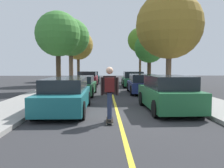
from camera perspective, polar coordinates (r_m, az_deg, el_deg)
The scene contains 17 objects.
ground at distance 8.63m, azimuth 1.57°, elevation -7.90°, with size 80.00×80.00×0.00m, color #2D2D30.
center_line at distance 12.57m, azimuth 0.51°, elevation -4.07°, with size 0.12×39.20×0.01m, color gold.
parked_car_left_nearest at distance 9.71m, azimuth -11.27°, elevation -2.61°, with size 1.85×4.44×1.34m.
parked_car_left_near at distance 15.16m, azimuth -7.82°, elevation -0.39°, with size 2.06×4.08×1.23m.
parked_car_left_far at distance 22.04m, azimuth -5.93°, elevation 1.23°, with size 1.92×4.32×1.39m.
parked_car_left_farthest at distance 28.72m, azimuth -4.96°, elevation 1.81°, with size 1.89×4.06×1.26m.
parked_car_right_nearest at distance 9.94m, azimuth 13.36°, elevation -2.26°, with size 1.92×4.14×1.45m.
parked_car_right_near at distance 16.23m, azimuth 7.43°, elevation 0.01°, with size 1.99×4.07×1.30m.
parked_car_right_far at distance 21.77m, azimuth 5.08°, elevation 1.17°, with size 2.06×4.49×1.37m.
street_tree_left_nearest at distance 18.24m, azimuth -12.96°, elevation 11.66°, with size 3.34×3.34×5.77m.
street_tree_left_near at distance 24.78m, azimuth -9.97°, elevation 11.00°, with size 3.82×3.82×6.58m.
street_tree_left_far at distance 31.42m, azimuth -8.19°, elevation 9.32°, with size 3.87×3.87×6.46m.
street_tree_right_nearest at distance 17.15m, azimuth 13.70°, elevation 13.60°, with size 4.62×4.62×6.83m.
street_tree_right_near at distance 24.02m, azimuth 9.04°, elevation 8.57°, with size 2.99×2.99×5.06m.
street_tree_right_far at distance 30.16m, azimuth 6.86°, elevation 10.45°, with size 3.17×3.17×6.59m.
skateboard at distance 7.72m, azimuth -0.58°, elevation -8.70°, with size 0.24×0.85×0.10m.
skateboarder at distance 7.53m, azimuth -0.59°, elevation -1.46°, with size 0.58×0.70×1.70m.
Camera 1 is at (-0.49, -8.43, 1.81)m, focal length 37.76 mm.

